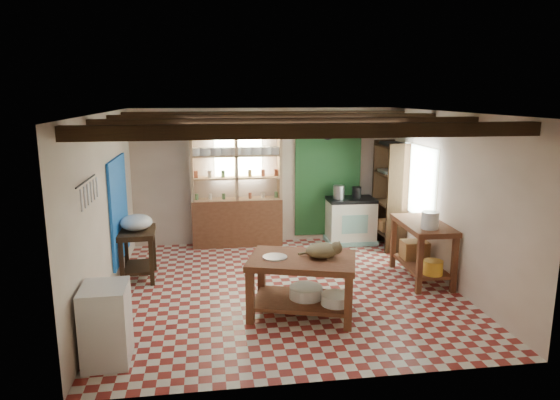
{
  "coord_description": "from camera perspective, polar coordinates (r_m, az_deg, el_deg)",
  "views": [
    {
      "loc": [
        -1.1,
        -6.94,
        2.85
      ],
      "look_at": [
        -0.02,
        0.3,
        1.29
      ],
      "focal_mm": 32.0,
      "sensor_mm": 36.0,
      "label": 1
    }
  ],
  "objects": [
    {
      "name": "wicker_basket",
      "position": [
        8.4,
        15.12,
        -5.5
      ],
      "size": [
        0.42,
        0.34,
        0.28
      ],
      "primitive_type": "cube",
      "rotation": [
        0.0,
        0.0,
        -0.04
      ],
      "color": "#9F7040",
      "rests_on": "right_counter"
    },
    {
      "name": "tall_rack",
      "position": [
        9.56,
        12.43,
        0.55
      ],
      "size": [
        0.4,
        0.86,
        2.0
      ],
      "primitive_type": "cube",
      "color": "black",
      "rests_on": "floor"
    },
    {
      "name": "steel_tray",
      "position": [
        6.5,
        -0.58,
        -6.54
      ],
      "size": [
        0.4,
        0.4,
        0.02
      ],
      "primitive_type": "cylinder",
      "rotation": [
        0.0,
        0.0,
        -0.3
      ],
      "color": "#B7B7BF",
      "rests_on": "work_table"
    },
    {
      "name": "stove",
      "position": [
        9.8,
        8.08,
        -2.33
      ],
      "size": [
        0.92,
        0.63,
        0.89
      ],
      "primitive_type": "cube",
      "rotation": [
        0.0,
        0.0,
        -0.02
      ],
      "color": "silver",
      "rests_on": "floor"
    },
    {
      "name": "yellow_tub",
      "position": [
        7.75,
        17.08,
        -7.38
      ],
      "size": [
        0.3,
        0.3,
        0.21
      ],
      "primitive_type": "cylinder",
      "rotation": [
        0.0,
        0.0,
        -0.04
      ],
      "color": "gold",
      "rests_on": "right_counter"
    },
    {
      "name": "cat",
      "position": [
        6.5,
        4.81,
        -5.77
      ],
      "size": [
        0.46,
        0.38,
        0.19
      ],
      "primitive_type": "ellipsoid",
      "rotation": [
        0.0,
        0.0,
        -0.13
      ],
      "color": "#8A7850",
      "rests_on": "work_table"
    },
    {
      "name": "white_cabinet",
      "position": [
        5.83,
        -19.24,
        -13.24
      ],
      "size": [
        0.49,
        0.59,
        0.86
      ],
      "primitive_type": "cube",
      "rotation": [
        0.0,
        0.0,
        0.02
      ],
      "color": "white",
      "rests_on": "floor"
    },
    {
      "name": "blue_wall_patch",
      "position": [
        8.15,
        -17.92,
        -0.99
      ],
      "size": [
        0.04,
        1.4,
        1.6
      ],
      "primitive_type": "cube",
      "color": "blue",
      "rests_on": "wall_left"
    },
    {
      "name": "kettle_left",
      "position": [
        9.61,
        6.74,
        0.92
      ],
      "size": [
        0.22,
        0.22,
        0.25
      ],
      "primitive_type": "cylinder",
      "rotation": [
        0.0,
        0.0,
        -0.02
      ],
      "color": "#B7B7BF",
      "rests_on": "stove"
    },
    {
      "name": "window_right",
      "position": [
        8.83,
        15.59,
        2.11
      ],
      "size": [
        0.02,
        1.3,
        1.2
      ],
      "primitive_type": "cube",
      "color": "white",
      "rests_on": "wall_right"
    },
    {
      "name": "prep_table",
      "position": [
        8.15,
        -15.89,
        -6.0
      ],
      "size": [
        0.57,
        0.81,
        0.79
      ],
      "primitive_type": "cube",
      "rotation": [
        0.0,
        0.0,
        0.05
      ],
      "color": "black",
      "rests_on": "floor"
    },
    {
      "name": "window_back",
      "position": [
        9.51,
        -4.8,
        5.01
      ],
      "size": [
        0.9,
        0.02,
        0.8
      ],
      "primitive_type": "cube",
      "color": "white",
      "rests_on": "wall_back"
    },
    {
      "name": "wall_left",
      "position": [
        7.25,
        -19.38,
        -1.03
      ],
      "size": [
        0.04,
        5.0,
        2.6
      ],
      "primitive_type": "cube",
      "color": "beige",
      "rests_on": "floor"
    },
    {
      "name": "pot_rack",
      "position": [
        9.32,
        6.23,
        7.81
      ],
      "size": [
        0.86,
        0.12,
        0.36
      ],
      "primitive_type": "cube",
      "color": "black",
      "rests_on": "ceiling"
    },
    {
      "name": "ceiling_beams",
      "position": [
        7.04,
        0.55,
        8.99
      ],
      "size": [
        5.0,
        3.8,
        0.15
      ],
      "primitive_type": "cube",
      "color": "black",
      "rests_on": "ceiling"
    },
    {
      "name": "ceiling",
      "position": [
        7.04,
        0.55,
        9.97
      ],
      "size": [
        5.0,
        5.0,
        0.02
      ],
      "primitive_type": "cube",
      "color": "#4A4B50",
      "rests_on": "wall_back"
    },
    {
      "name": "shelving_unit",
      "position": [
        9.43,
        -4.97,
        1.26
      ],
      "size": [
        1.7,
        0.34,
        2.2
      ],
      "primitive_type": "cube",
      "color": "tan",
      "rests_on": "floor"
    },
    {
      "name": "utensil_rail",
      "position": [
        5.99,
        -21.22,
        0.9
      ],
      "size": [
        0.06,
        0.9,
        0.28
      ],
      "primitive_type": "cube",
      "color": "black",
      "rests_on": "wall_left"
    },
    {
      "name": "green_wall_patch",
      "position": [
        9.83,
        5.49,
        2.58
      ],
      "size": [
        1.3,
        0.04,
        2.3
      ],
      "primitive_type": "cube",
      "color": "#205126",
      "rests_on": "wall_back"
    },
    {
      "name": "white_bucket",
      "position": [
        7.63,
        16.77,
        -2.24
      ],
      "size": [
        0.26,
        0.26,
        0.25
      ],
      "primitive_type": "cylinder",
      "rotation": [
        0.0,
        0.0,
        -0.04
      ],
      "color": "white",
      "rests_on": "right_counter"
    },
    {
      "name": "basin_small",
      "position": [
        6.56,
        6.4,
        -11.2
      ],
      "size": [
        0.48,
        0.48,
        0.14
      ],
      "primitive_type": "cylinder",
      "rotation": [
        0.0,
        0.0,
        -0.3
      ],
      "color": "white",
      "rests_on": "work_table"
    },
    {
      "name": "wall_right",
      "position": [
        7.97,
        18.57,
        0.16
      ],
      "size": [
        0.04,
        5.0,
        2.6
      ],
      "primitive_type": "cube",
      "color": "beige",
      "rests_on": "floor"
    },
    {
      "name": "wall_back",
      "position": [
        9.63,
        -1.79,
        2.73
      ],
      "size": [
        5.0,
        0.04,
        2.6
      ],
      "primitive_type": "cube",
      "color": "beige",
      "rests_on": "floor"
    },
    {
      "name": "right_counter",
      "position": [
        8.11,
        15.9,
        -5.62
      ],
      "size": [
        0.69,
        1.3,
        0.92
      ],
      "primitive_type": "cube",
      "rotation": [
        0.0,
        0.0,
        -0.04
      ],
      "color": "brown",
      "rests_on": "floor"
    },
    {
      "name": "enamel_bowl",
      "position": [
        8.01,
        -16.1,
        -2.48
      ],
      "size": [
        0.51,
        0.51,
        0.24
      ],
      "primitive_type": "ellipsoid",
      "rotation": [
        0.0,
        0.0,
        0.05
      ],
      "color": "white",
      "rests_on": "prep_table"
    },
    {
      "name": "floor",
      "position": [
        7.59,
        0.51,
        -10.13
      ],
      "size": [
        5.0,
        5.0,
        0.02
      ],
      "primitive_type": "cube",
      "color": "maroon",
      "rests_on": "ground"
    },
    {
      "name": "wall_front",
      "position": [
        4.83,
        5.2,
        -6.75
      ],
      "size": [
        5.0,
        0.04,
        2.6
      ],
      "primitive_type": "cube",
      "color": "beige",
      "rests_on": "floor"
    },
    {
      "name": "work_table",
      "position": [
        6.64,
        2.52,
        -9.79
      ],
      "size": [
        1.57,
        1.27,
        0.77
      ],
      "primitive_type": "cube",
      "rotation": [
        0.0,
        0.0,
        -0.3
      ],
      "color": "brown",
      "rests_on": "floor"
    },
    {
      "name": "kettle_right",
      "position": [
        9.71,
        8.74,
        0.86
      ],
      "size": [
        0.18,
        0.18,
        0.22
      ],
      "primitive_type": "cylinder",
      "rotation": [
        0.0,
        0.0,
        -0.02
      ],
      "color": "black",
      "rests_on": "stove"
    },
    {
      "name": "basin_large",
      "position": [
        6.72,
        2.99,
        -10.48
      ],
      "size": [
        0.55,
        0.55,
        0.15
      ],
      "primitive_type": "cylinder",
      "rotation": [
        0.0,
        0.0,
        -0.3
      ],
      "color": "white",
      "rests_on": "work_table"
    }
  ]
}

